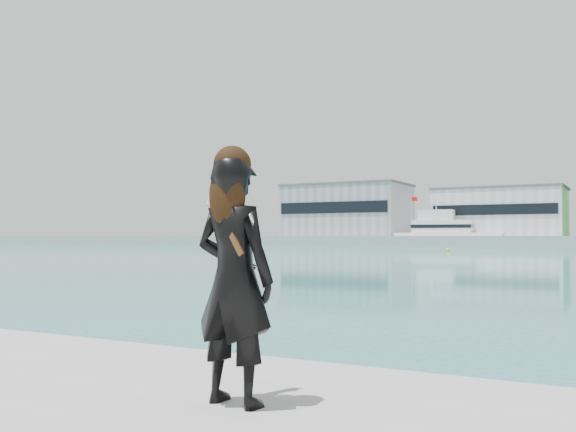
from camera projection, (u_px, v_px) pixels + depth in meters
warehouse_grey_left at (347, 210)px, 142.99m from camera, size 26.52×16.36×11.50m
warehouse_white at (500, 212)px, 127.18m from camera, size 24.48×15.35×9.50m
flagpole_left at (412, 213)px, 128.65m from camera, size 1.28×0.16×8.00m
motor_yacht at (445, 233)px, 121.56m from camera, size 20.09×7.61×9.15m
buoy_far at (448, 251)px, 80.47m from camera, size 0.50×0.50×0.50m
woman at (233, 272)px, 3.96m from camera, size 0.59×0.41×1.62m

